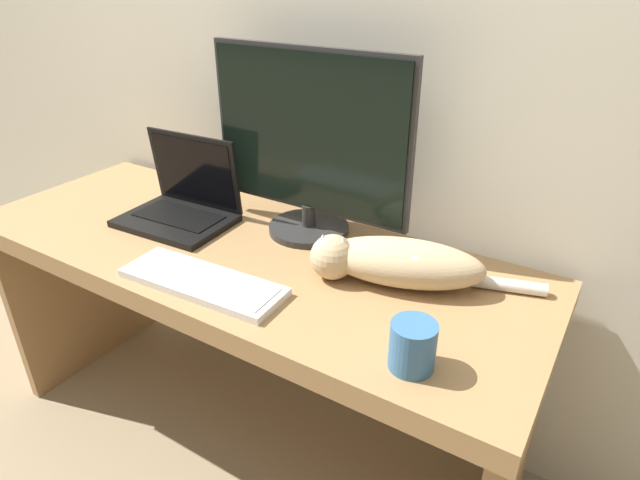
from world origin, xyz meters
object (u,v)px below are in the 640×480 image
object	(u,v)px
monitor	(308,146)
cat	(395,261)
laptop	(182,204)
external_keyboard	(202,282)
coffee_mug	(413,346)

from	to	relation	value
monitor	cat	distance (m)	0.41
laptop	external_keyboard	size ratio (longest dim) A/B	0.78
laptop	external_keyboard	xyz separation A→B (m)	(0.32, -0.25, -0.04)
laptop	coffee_mug	xyz separation A→B (m)	(0.88, -0.26, -0.00)
monitor	laptop	xyz separation A→B (m)	(-0.38, -0.14, -0.21)
laptop	external_keyboard	world-z (taller)	laptop
monitor	external_keyboard	xyz separation A→B (m)	(-0.06, -0.40, -0.25)
monitor	laptop	distance (m)	0.45
laptop	cat	xyz separation A→B (m)	(0.71, 0.02, 0.01)
monitor	coffee_mug	size ratio (longest dim) A/B	6.07
monitor	laptop	bearing A→B (deg)	-159.22
laptop	cat	size ratio (longest dim) A/B	0.63
external_keyboard	monitor	bearing A→B (deg)	78.64
external_keyboard	coffee_mug	distance (m)	0.56
monitor	laptop	world-z (taller)	monitor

